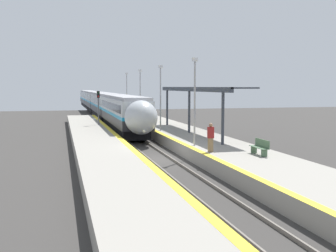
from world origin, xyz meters
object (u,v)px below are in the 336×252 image
(lamppost_mid, at_px, (160,94))
(lamppost_far, at_px, (140,92))
(lamppost_farthest, at_px, (127,91))
(person_waiting, at_px, (211,137))
(lamppost_near, at_px, (195,96))
(train, at_px, (99,102))
(railway_signal, at_px, (98,108))
(platform_bench, at_px, (260,147))

(lamppost_mid, relative_size, lamppost_far, 1.00)
(lamppost_far, bearing_deg, lamppost_farthest, 90.00)
(person_waiting, bearing_deg, lamppost_far, 90.16)
(person_waiting, distance_m, lamppost_near, 3.76)
(lamppost_farthest, bearing_deg, lamppost_mid, -90.00)
(train, relative_size, lamppost_near, 13.48)
(lamppost_farthest, bearing_deg, lamppost_near, -90.00)
(person_waiting, relative_size, lamppost_mid, 0.30)
(lamppost_farthest, bearing_deg, train, 99.21)
(lamppost_far, bearing_deg, lamppost_mid, -90.00)
(train, xyz_separation_m, railway_signal, (-2.47, -27.04, 0.43))
(platform_bench, bearing_deg, lamppost_near, 118.10)
(lamppost_near, xyz_separation_m, lamppost_farthest, (0.00, 29.27, 0.00))
(person_waiting, xyz_separation_m, railway_signal, (-4.88, 19.63, 0.87))
(lamppost_near, height_order, lamppost_far, same)
(train, relative_size, person_waiting, 44.77)
(railway_signal, relative_size, lamppost_farthest, 0.75)
(person_waiting, relative_size, lamppost_far, 0.30)
(person_waiting, height_order, railway_signal, railway_signal)
(platform_bench, bearing_deg, person_waiting, 144.97)
(platform_bench, distance_m, lamppost_near, 5.91)
(train, bearing_deg, person_waiting, -87.04)
(lamppost_near, height_order, lamppost_farthest, same)
(lamppost_near, distance_m, lamppost_mid, 9.76)
(railway_signal, distance_m, lamppost_mid, 8.59)
(platform_bench, bearing_deg, railway_signal, 108.83)
(lamppost_farthest, bearing_deg, platform_bench, -85.86)
(lamppost_mid, bearing_deg, train, 93.95)
(platform_bench, xyz_separation_m, railway_signal, (-7.27, 21.30, 1.29))
(platform_bench, relative_size, lamppost_mid, 0.30)
(train, xyz_separation_m, platform_bench, (4.80, -48.35, -0.86))
(lamppost_mid, height_order, lamppost_farthest, same)
(platform_bench, distance_m, lamppost_mid, 14.82)
(train, relative_size, lamppost_mid, 13.48)
(lamppost_near, relative_size, lamppost_far, 1.00)
(railway_signal, height_order, lamppost_far, lamppost_far)
(train, bearing_deg, lamppost_mid, -86.05)
(person_waiting, xyz_separation_m, lamppost_mid, (-0.06, 12.67, 2.37))
(railway_signal, bearing_deg, platform_bench, -71.17)
(person_waiting, height_order, lamppost_farthest, lamppost_farthest)
(lamppost_near, relative_size, lamppost_mid, 1.00)
(lamppost_far, distance_m, lamppost_farthest, 9.76)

